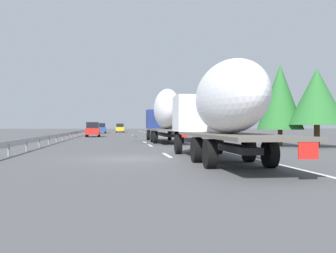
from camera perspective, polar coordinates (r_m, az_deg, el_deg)
ground_plane at (r=58.89m, az=-6.45°, el=-1.32°), size 260.00×260.00×0.00m
lane_stripe_0 at (r=21.08m, az=-0.15°, el=-3.96°), size 3.20×0.20×0.01m
lane_stripe_1 at (r=31.27m, az=-2.47°, el=-2.62°), size 3.20×0.20×0.01m
lane_stripe_2 at (r=37.35m, az=-3.24°, el=-2.17°), size 3.20×0.20×0.01m
lane_stripe_3 at (r=52.93m, az=-4.41°, el=-1.48°), size 3.20×0.20×0.01m
lane_stripe_4 at (r=53.26m, az=-4.43°, el=-1.47°), size 3.20×0.20×0.01m
lane_stripe_5 at (r=65.65m, az=-4.95°, el=-1.17°), size 3.20×0.20×0.01m
edge_line_right at (r=64.19m, az=-1.59°, el=-1.20°), size 110.00×0.20×0.01m
truck_lead at (r=36.94m, az=-0.39°, el=1.82°), size 14.11×2.55×4.66m
truck_trailing at (r=17.54m, az=7.28°, el=2.84°), size 13.92×2.55×4.05m
car_black_suv at (r=107.13m, az=-6.67°, el=-0.13°), size 4.36×1.82×1.98m
car_blue_sedan at (r=80.20m, az=-9.25°, el=-0.24°), size 4.33×1.89×1.94m
car_yellow_coupe at (r=89.96m, az=-6.66°, el=-0.20°), size 4.62×1.76×1.91m
car_red_compact at (r=55.43m, az=-10.32°, el=-0.42°), size 4.39×1.79×1.94m
road_sign at (r=61.24m, az=-0.19°, el=0.89°), size 0.10×0.90×3.34m
tree_0 at (r=30.28m, az=19.86°, el=3.89°), size 3.93×3.93×5.45m
tree_1 at (r=76.33m, az=0.71°, el=1.52°), size 2.85×2.85×5.26m
tree_2 at (r=75.03m, az=0.68°, el=2.25°), size 3.12×3.12×7.25m
tree_3 at (r=90.02m, az=1.70°, el=1.77°), size 3.56×3.56×6.53m
tree_4 at (r=31.10m, az=15.21°, el=3.95°), size 3.35×3.35×5.96m
guardrail_median at (r=62.10m, az=-12.03°, el=-0.71°), size 94.00×0.10×0.76m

